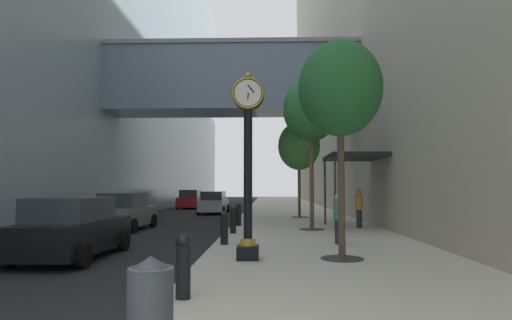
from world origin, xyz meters
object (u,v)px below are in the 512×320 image
(bollard_third, at_px, (224,227))
(pedestrian_by_clock, at_px, (359,208))
(pedestrian_walking, at_px, (339,218))
(car_red_near, at_px, (191,200))
(trash_bin, at_px, (150,302))
(car_silver_mid, at_px, (214,203))
(car_black_trailing, at_px, (73,229))
(bollard_fifth, at_px, (239,214))
(street_tree_mid_near, at_px, (311,110))
(street_clock, at_px, (248,155))
(car_grey_far, at_px, (125,212))
(street_tree_near, at_px, (340,90))
(bollard_fourth, at_px, (233,219))
(bollard_nearest, at_px, (183,264))
(street_tree_mid_far, at_px, (299,146))

(bollard_third, relative_size, pedestrian_by_clock, 0.62)
(pedestrian_walking, relative_size, car_red_near, 0.39)
(trash_bin, xyz_separation_m, car_silver_mid, (-2.73, 26.66, 0.12))
(car_black_trailing, bearing_deg, bollard_fifth, 64.98)
(street_tree_mid_near, xyz_separation_m, trash_bin, (-3.21, -13.64, -4.66))
(bollard_fifth, height_order, street_tree_mid_near, street_tree_mid_near)
(street_clock, xyz_separation_m, street_tree_mid_near, (2.40, 7.63, 2.55))
(car_grey_far, bearing_deg, pedestrian_by_clock, -0.75)
(car_black_trailing, bearing_deg, bollard_third, 26.43)
(car_silver_mid, bearing_deg, street_tree_near, -73.84)
(trash_bin, xyz_separation_m, car_black_trailing, (-4.07, 6.81, 0.14))
(street_tree_near, distance_m, pedestrian_by_clock, 9.21)
(street_tree_mid_near, xyz_separation_m, pedestrian_by_clock, (2.19, 0.78, -4.29))
(street_clock, bearing_deg, street_tree_near, 4.00)
(street_tree_mid_near, bearing_deg, bollard_fourth, -154.76)
(pedestrian_walking, relative_size, car_silver_mid, 0.36)
(street_clock, distance_m, street_tree_mid_near, 8.40)
(trash_bin, xyz_separation_m, pedestrian_by_clock, (5.40, 14.42, 0.37))
(car_grey_far, xyz_separation_m, car_black_trailing, (1.20, -7.75, -0.00))
(street_tree_near, height_order, pedestrian_by_clock, street_tree_near)
(pedestrian_walking, bearing_deg, street_tree_mid_near, 94.75)
(pedestrian_by_clock, height_order, car_grey_far, pedestrian_by_clock)
(bollard_nearest, xyz_separation_m, street_tree_mid_far, (3.29, 18.89, 3.77))
(street_tree_mid_far, relative_size, pedestrian_by_clock, 3.39)
(bollard_fourth, height_order, bollard_fifth, same)
(bollard_fifth, bearing_deg, car_red_near, 107.04)
(pedestrian_walking, distance_m, pedestrian_by_clock, 5.72)
(street_clock, bearing_deg, bollard_fourth, 98.29)
(bollard_third, relative_size, street_tree_mid_far, 0.18)
(pedestrian_walking, xyz_separation_m, pedestrian_by_clock, (1.81, 5.42, 0.06))
(car_red_near, bearing_deg, street_tree_mid_near, -66.13)
(street_tree_mid_far, bearing_deg, bollard_fifth, -119.85)
(bollard_third, bearing_deg, bollard_fifth, 90.00)
(pedestrian_by_clock, bearing_deg, car_grey_far, 179.25)
(pedestrian_by_clock, bearing_deg, car_red_near, 119.81)
(car_silver_mid, bearing_deg, street_tree_mid_near, -65.49)
(bollard_third, bearing_deg, street_tree_near, -38.65)
(bollard_nearest, relative_size, pedestrian_walking, 0.66)
(street_clock, relative_size, car_black_trailing, 1.12)
(car_grey_far, bearing_deg, car_silver_mid, 78.11)
(bollard_third, distance_m, car_black_trailing, 4.47)
(street_clock, relative_size, street_tree_mid_near, 0.72)
(trash_bin, height_order, car_red_near, car_red_near)
(bollard_third, relative_size, car_black_trailing, 0.25)
(bollard_nearest, distance_m, pedestrian_walking, 7.71)
(street_clock, xyz_separation_m, bollard_nearest, (-0.89, -3.78, -2.09))
(car_grey_far, bearing_deg, bollard_nearest, -67.15)
(bollard_fourth, xyz_separation_m, car_black_trailing, (-4.00, -5.28, 0.12))
(car_red_near, bearing_deg, car_silver_mid, -67.30)
(bollard_third, relative_size, car_grey_far, 0.25)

